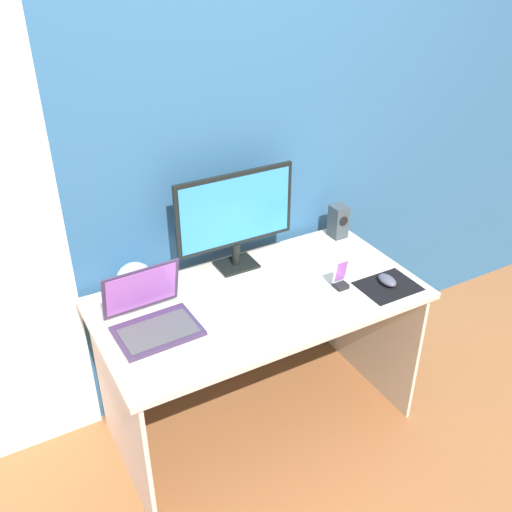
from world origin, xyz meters
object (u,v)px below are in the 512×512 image
laptop (152,317)px  monitor (235,215)px  keyboard_external (297,321)px  mouse (387,280)px  speaker_right (338,221)px  fishbowl (135,281)px  phone_in_dock (341,277)px

laptop → monitor: bearing=26.0°
keyboard_external → mouse: bearing=2.6°
laptop → mouse: 1.02m
speaker_right → fishbowl: speaker_right is taller
laptop → phone_in_dock: (0.81, -0.13, 0.00)m
fishbowl → keyboard_external: fishbowl is taller
keyboard_external → phone_in_dock: (0.30, 0.12, 0.04)m
keyboard_external → laptop: bearing=152.0°
fishbowl → phone_in_dock: size_ratio=1.16×
laptop → phone_in_dock: bearing=-9.2°
speaker_right → phone_in_dock: speaker_right is taller
mouse → phone_in_dock: size_ratio=0.72×
monitor → keyboard_external: 0.55m
speaker_right → keyboard_external: 0.75m
speaker_right → phone_in_dock: bearing=-124.5°
monitor → laptop: size_ratio=1.71×
laptop → fishbowl: (0.01, 0.23, 0.03)m
speaker_right → laptop: size_ratio=0.51×
speaker_right → keyboard_external: bearing=-138.3°
monitor → laptop: bearing=-154.0°
laptop → mouse: size_ratio=3.26×
keyboard_external → mouse: 0.49m
monitor → phone_in_dock: bearing=-49.8°
monitor → laptop: (-0.49, -0.24, -0.21)m
mouse → monitor: bearing=140.9°
monitor → mouse: 0.72m
keyboard_external → mouse: mouse is taller
speaker_right → mouse: speaker_right is taller
phone_in_dock → speaker_right: bearing=55.5°
speaker_right → phone_in_dock: size_ratio=1.19×
laptop → mouse: (1.00, -0.21, -0.03)m
monitor → phone_in_dock: (0.31, -0.37, -0.21)m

